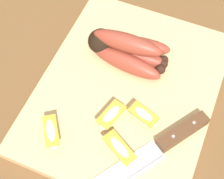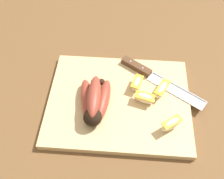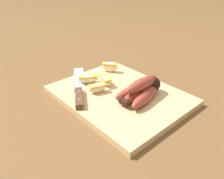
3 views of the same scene
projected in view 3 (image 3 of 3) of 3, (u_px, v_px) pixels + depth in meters
name	position (u px, v px, depth m)	size (l,w,h in m)	color
ground_plane	(115.00, 100.00, 0.70)	(6.00, 6.00, 0.00)	brown
cutting_board	(119.00, 95.00, 0.71)	(0.40, 0.32, 0.02)	tan
banana_bunch	(142.00, 91.00, 0.67)	(0.10, 0.16, 0.07)	black
chefs_knife	(79.00, 91.00, 0.70)	(0.25, 0.18, 0.02)	silver
apple_wedge_near	(98.00, 88.00, 0.70)	(0.04, 0.06, 0.03)	beige
apple_wedge_middle	(110.00, 67.00, 0.83)	(0.06, 0.05, 0.04)	beige
apple_wedge_far	(88.00, 79.00, 0.76)	(0.05, 0.07, 0.03)	beige
apple_wedge_extra	(105.00, 80.00, 0.74)	(0.06, 0.04, 0.03)	beige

